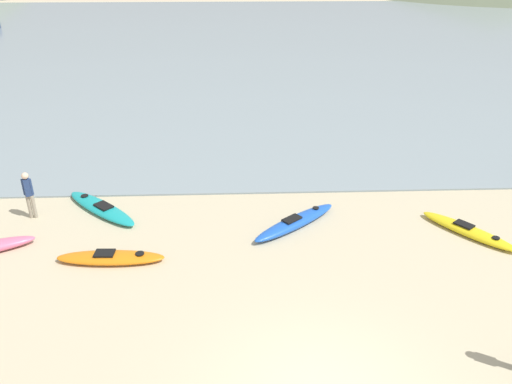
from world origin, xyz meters
The scene contains 6 objects.
bay_water centered at (0.00, 44.07, 0.03)m, with size 160.00×70.00×0.06m, color gray.
kayak_on_sand_0 centered at (-5.13, 5.01, 0.13)m, with size 3.02×0.81×0.30m.
kayak_on_sand_2 centered at (0.21, 6.74, 0.16)m, with size 3.00×2.66×0.36m.
kayak_on_sand_3 centered at (5.40, 6.05, 0.13)m, with size 2.37×2.79×0.30m.
kayak_on_sand_4 centered at (-6.09, 7.99, 0.13)m, with size 3.03×2.95×0.30m.
person_near_waterline centered at (-8.18, 7.66, 0.91)m, with size 0.32×0.27×1.58m.
Camera 1 is at (-1.57, -6.74, 7.84)m, focal length 35.00 mm.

